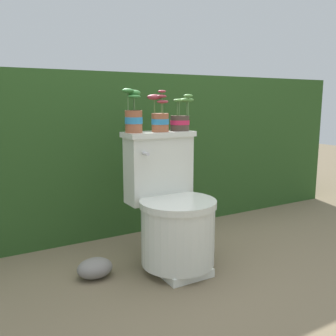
{
  "coord_description": "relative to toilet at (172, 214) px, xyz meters",
  "views": [
    {
      "loc": [
        -1.12,
        -1.67,
        0.94
      ],
      "look_at": [
        -0.09,
        0.13,
        0.57
      ],
      "focal_mm": 40.0,
      "sensor_mm": 36.0,
      "label": 1
    }
  ],
  "objects": [
    {
      "name": "garden_stone",
      "position": [
        -0.43,
        0.09,
        -0.26
      ],
      "size": [
        0.19,
        0.15,
        0.11
      ],
      "color": "gray",
      "rests_on": "ground"
    },
    {
      "name": "toilet",
      "position": [
        0.0,
        0.0,
        0.0
      ],
      "size": [
        0.42,
        0.52,
        0.77
      ],
      "color": "silver",
      "rests_on": "ground"
    },
    {
      "name": "potted_plant_midleft",
      "position": [
        0.0,
        0.15,
        0.54
      ],
      "size": [
        0.12,
        0.11,
        0.24
      ],
      "color": "#9E5638",
      "rests_on": "toilet"
    },
    {
      "name": "hedge_backdrop",
      "position": [
        0.09,
        1.12,
        0.25
      ],
      "size": [
        3.8,
        1.01,
        1.13
      ],
      "color": "#284C1E",
      "rests_on": "ground"
    },
    {
      "name": "ground_plane",
      "position": [
        0.09,
        -0.08,
        -0.31
      ],
      "size": [
        12.0,
        12.0,
        0.0
      ],
      "primitive_type": "plane",
      "color": "#75664C"
    },
    {
      "name": "potted_plant_middle",
      "position": [
        0.15,
        0.16,
        0.52
      ],
      "size": [
        0.14,
        0.12,
        0.21
      ],
      "color": "#47382D",
      "rests_on": "toilet"
    },
    {
      "name": "potted_plant_left",
      "position": [
        -0.15,
        0.17,
        0.55
      ],
      "size": [
        0.12,
        0.1,
        0.24
      ],
      "color": "#9E5638",
      "rests_on": "toilet"
    }
  ]
}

